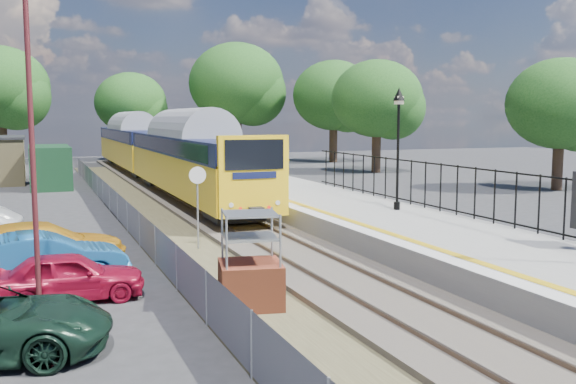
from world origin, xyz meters
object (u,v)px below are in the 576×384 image
carpark_lamp (31,120)px  car_yellow (44,245)px  car_red (69,276)px  car_blue (44,259)px  speed_sign (198,194)px  brick_plinth (250,262)px  victorian_lamp_north (399,120)px  train (154,148)px

carpark_lamp → car_yellow: 5.79m
car_red → car_blue: size_ratio=0.83×
speed_sign → car_blue: size_ratio=0.66×
brick_plinth → carpark_lamp: (-4.54, 1.44, 3.24)m
brick_plinth → car_yellow: (-4.35, 5.94, -0.40)m
victorian_lamp_north → carpark_lamp: carpark_lamp is taller
car_yellow → brick_plinth: bearing=-155.1°
car_red → car_blue: car_blue is taller
speed_sign → carpark_lamp: (-4.98, -5.34, 2.44)m
train → speed_sign: train is taller
car_blue → speed_sign: bearing=-64.8°
carpark_lamp → car_yellow: (0.19, 4.49, -3.64)m
carpark_lamp → car_yellow: bearing=87.6°
speed_sign → carpark_lamp: bearing=-128.3°
carpark_lamp → car_red: (0.69, 0.76, -3.73)m
brick_plinth → speed_sign: 6.84m
carpark_lamp → victorian_lamp_north: bearing=24.1°
speed_sign → car_blue: speed_sign is taller
train → brick_plinth: (-2.94, -28.82, -1.25)m
brick_plinth → carpark_lamp: carpark_lamp is taller
train → car_yellow: size_ratio=8.61×
brick_plinth → car_blue: (-4.37, 3.94, -0.39)m
brick_plinth → carpark_lamp: size_ratio=0.30×
speed_sign → car_yellow: size_ratio=0.59×
brick_plinth → car_blue: brick_plinth is taller
carpark_lamp → car_red: bearing=47.7°
victorian_lamp_north → car_yellow: size_ratio=0.97×
car_yellow → car_red: bearing=176.3°
car_red → victorian_lamp_north: bearing=-65.1°
victorian_lamp_north → speed_sign: bearing=-177.2°
speed_sign → car_yellow: (-4.79, -0.84, -1.21)m
train → carpark_lamp: 28.45m
train → car_blue: train is taller
carpark_lamp → car_yellow: size_ratio=1.62×
victorian_lamp_north → carpark_lamp: 14.00m
speed_sign → car_yellow: 5.01m
speed_sign → car_blue: (-4.81, -2.84, -1.20)m
speed_sign → train: bearing=88.3°
victorian_lamp_north → brick_plinth: victorian_lamp_north is taller
victorian_lamp_north → carpark_lamp: (-12.78, -5.71, 0.03)m
train → carpark_lamp: carpark_lamp is taller
victorian_lamp_north → car_red: bearing=-157.7°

